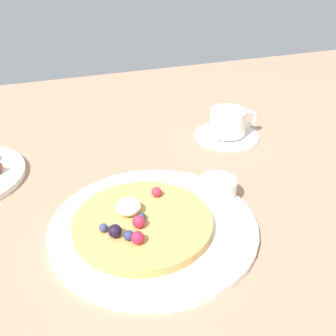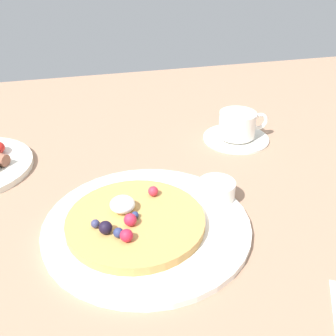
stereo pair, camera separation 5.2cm
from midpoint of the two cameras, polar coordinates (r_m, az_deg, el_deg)
name	(u,v)px [view 2 (the right image)]	position (r cm, az deg, el deg)	size (l,w,h in cm)	color
ground_plane	(151,208)	(65.31, -0.13, -5.81)	(184.13, 133.00, 3.00)	#97735B
pancake_plate	(147,226)	(58.72, -0.48, -8.23)	(29.96, 29.96, 1.01)	white
pancake_with_berries	(134,221)	(57.49, -2.22, -7.55)	(19.80, 19.80, 3.52)	tan
syrup_ramekin	(217,189)	(63.66, 9.22, -3.06)	(5.81, 5.81, 2.73)	white
coffee_saucer	(236,137)	(84.55, 11.35, 4.24)	(13.43, 13.43, 0.86)	white
coffee_cup	(238,124)	(83.32, 11.66, 6.12)	(10.25, 7.43, 5.05)	white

